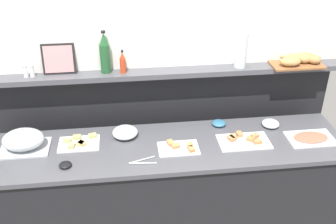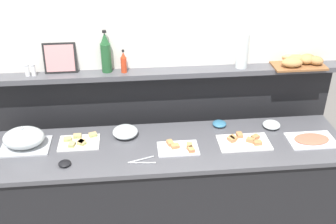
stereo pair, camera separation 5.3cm
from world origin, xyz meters
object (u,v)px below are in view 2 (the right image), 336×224
condiment_bowl_cream (219,124)px  bread_basket (300,61)px  serving_tongs (141,161)px  condiment_bowl_red (65,164)px  sandwich_platter_front (79,142)px  sandwich_platter_side (179,148)px  sandwich_platter_rear (244,141)px  water_carafe (243,50)px  salt_shaker (27,70)px  pepper_shaker (33,70)px  serving_cloche (24,139)px  cold_cuts_platter (312,140)px  framed_picture (60,58)px  hot_sauce_bottle (124,63)px  glass_bowl_medium (271,125)px  glass_bowl_large (125,132)px  wine_bottle_green (106,53)px

condiment_bowl_cream → bread_basket: 0.78m
serving_tongs → condiment_bowl_red: bearing=178.7°
sandwich_platter_front → sandwich_platter_side: size_ratio=1.01×
sandwich_platter_rear → water_carafe: water_carafe is taller
salt_shaker → pepper_shaker: size_ratio=1.00×
sandwich_platter_front → serving_cloche: bearing=-177.4°
cold_cuts_platter → condiment_bowl_cream: bearing=156.7°
cold_cuts_platter → framed_picture: framed_picture is taller
salt_shaker → hot_sauce_bottle: bearing=-0.6°
serving_cloche → salt_shaker: size_ratio=3.91×
cold_cuts_platter → glass_bowl_medium: glass_bowl_medium is taller
serving_tongs → bread_basket: bread_basket is taller
serving_cloche → glass_bowl_large: 0.71m
serving_cloche → sandwich_platter_side: bearing=-6.7°
sandwich_platter_front → pepper_shaker: size_ratio=3.32×
serving_cloche → condiment_bowl_cream: 1.43m
glass_bowl_large → sandwich_platter_side: bearing=-28.4°
glass_bowl_medium → hot_sauce_bottle: bearing=167.6°
cold_cuts_platter → salt_shaker: (-2.03, 0.45, 0.44)m
serving_cloche → serving_tongs: bearing=-17.3°
cold_cuts_platter → wine_bottle_green: (-1.45, 0.47, 0.54)m
sandwich_platter_rear → serving_tongs: sandwich_platter_rear is taller
condiment_bowl_cream → framed_picture: framed_picture is taller
condiment_bowl_red → wine_bottle_green: (0.29, 0.59, 0.53)m
sandwich_platter_front → water_carafe: size_ratio=1.07×
sandwich_platter_side → condiment_bowl_red: 0.78m
cold_cuts_platter → serving_tongs: 1.25m
sandwich_platter_side → salt_shaker: 1.23m
sandwich_platter_front → condiment_bowl_red: size_ratio=3.46×
glass_bowl_large → sandwich_platter_rear: bearing=-11.3°
glass_bowl_medium → bread_basket: size_ratio=0.33×
sandwich_platter_rear → serving_cloche: serving_cloche is taller
serving_tongs → pepper_shaker: bearing=141.9°
pepper_shaker → wine_bottle_green: bearing=2.2°
serving_cloche → framed_picture: 0.63m
condiment_bowl_cream → framed_picture: (-1.17, 0.22, 0.50)m
sandwich_platter_side → condiment_bowl_cream: (0.35, 0.28, 0.01)m
cold_cuts_platter → glass_bowl_medium: bearing=138.9°
serving_cloche → water_carafe: (1.60, 0.33, 0.46)m
cold_cuts_platter → hot_sauce_bottle: 1.48m
condiment_bowl_cream → pepper_shaker: 1.44m
sandwich_platter_front → hot_sauce_bottle: bearing=41.6°
glass_bowl_medium → wine_bottle_green: bearing=167.7°
serving_cloche → glass_bowl_large: size_ratio=1.83×
wine_bottle_green → framed_picture: (-0.34, 0.02, -0.03)m
sandwich_platter_rear → bread_basket: size_ratio=0.92×
sandwich_platter_side → glass_bowl_medium: size_ratio=2.17×
hot_sauce_bottle → pepper_shaker: size_ratio=2.02×
condiment_bowl_red → framed_picture: size_ratio=0.35×
bread_basket → water_carafe: (-0.45, 0.01, 0.10)m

